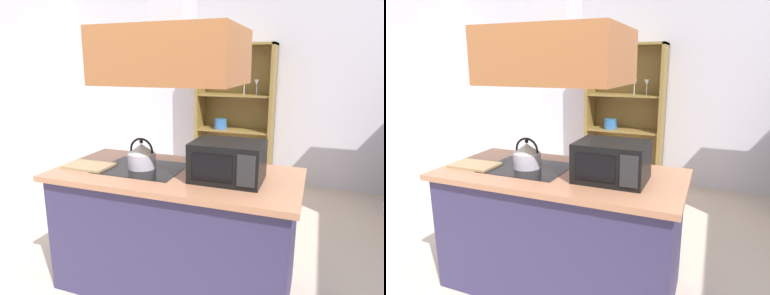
{
  "view_description": "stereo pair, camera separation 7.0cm",
  "coord_description": "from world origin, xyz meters",
  "views": [
    {
      "loc": [
        0.89,
        -1.81,
        1.65
      ],
      "look_at": [
        -0.04,
        0.67,
        1.0
      ],
      "focal_mm": 31.89,
      "sensor_mm": 36.0,
      "label": 1
    },
    {
      "loc": [
        0.95,
        -1.78,
        1.65
      ],
      "look_at": [
        -0.04,
        0.67,
        1.0
      ],
      "focal_mm": 31.89,
      "sensor_mm": 36.0,
      "label": 2
    }
  ],
  "objects": [
    {
      "name": "wall_back",
      "position": [
        0.0,
        3.0,
        1.35
      ],
      "size": [
        6.0,
        0.12,
        2.7
      ],
      "primitive_type": "cube",
      "color": "silver",
      "rests_on": "ground"
    },
    {
      "name": "dish_cabinet",
      "position": [
        -0.18,
        2.78,
        0.85
      ],
      "size": [
        1.04,
        0.4,
        1.91
      ],
      "color": "olive",
      "rests_on": "ground"
    },
    {
      "name": "kettle",
      "position": [
        -0.3,
        0.32,
        1.0
      ],
      "size": [
        0.2,
        0.2,
        0.23
      ],
      "color": "#BAB1C2",
      "rests_on": "kitchen_island"
    },
    {
      "name": "kitchen_island",
      "position": [
        -0.04,
        0.32,
        0.45
      ],
      "size": [
        1.76,
        0.85,
        0.9
      ],
      "color": "#352F55",
      "rests_on": "ground"
    },
    {
      "name": "cutting_board",
      "position": [
        -0.69,
        0.22,
        0.91
      ],
      "size": [
        0.34,
        0.24,
        0.02
      ],
      "primitive_type": "cube",
      "rotation": [
        0.0,
        0.0,
        -0.01
      ],
      "color": "tan",
      "rests_on": "kitchen_island"
    },
    {
      "name": "range_hood",
      "position": [
        -0.04,
        0.32,
        1.8
      ],
      "size": [
        0.9,
        0.7,
        1.18
      ],
      "color": "#A35F33"
    },
    {
      "name": "microwave",
      "position": [
        0.36,
        0.28,
        1.03
      ],
      "size": [
        0.46,
        0.35,
        0.26
      ],
      "color": "black",
      "rests_on": "kitchen_island"
    }
  ]
}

